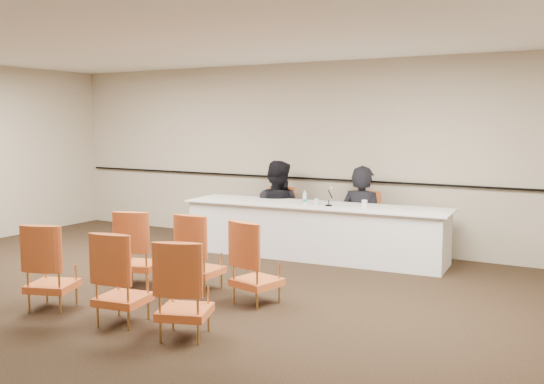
{
  "coord_description": "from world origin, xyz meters",
  "views": [
    {
      "loc": [
        4.34,
        -5.02,
        2.03
      ],
      "look_at": [
        0.01,
        2.6,
        1.01
      ],
      "focal_mm": 40.0,
      "sensor_mm": 36.0,
      "label": 1
    }
  ],
  "objects_px": {
    "panelist_main_chair": "(362,223)",
    "panelist_second_chair": "(277,217)",
    "panel_table": "(314,231)",
    "aud_chair_front_left": "(138,247)",
    "panelist_main": "(362,228)",
    "aud_chair_back_mid": "(123,277)",
    "aud_chair_front_right": "(257,262)",
    "water_bottle": "(305,197)",
    "drinking_glass": "(317,202)",
    "aud_chair_back_right": "(185,288)",
    "aud_chair_front_mid": "(200,252)",
    "microphone": "(329,197)",
    "coffee_cup": "(364,204)",
    "panelist_second": "(277,216)",
    "aud_chair_back_left": "(52,265)"
  },
  "relations": [
    {
      "from": "panel_table",
      "to": "aud_chair_back_mid",
      "type": "xyz_separation_m",
      "value": [
        -0.38,
        -3.67,
        0.07
      ]
    },
    {
      "from": "microphone",
      "to": "coffee_cup",
      "type": "relative_size",
      "value": 2.19
    },
    {
      "from": "panel_table",
      "to": "drinking_glass",
      "type": "xyz_separation_m",
      "value": [
        0.07,
        -0.07,
        0.45
      ]
    },
    {
      "from": "coffee_cup",
      "to": "aud_chair_front_left",
      "type": "relative_size",
      "value": 0.13
    },
    {
      "from": "panelist_main_chair",
      "to": "aud_chair_back_left",
      "type": "distance_m",
      "value": 4.71
    },
    {
      "from": "aud_chair_front_left",
      "to": "aud_chair_back_left",
      "type": "height_order",
      "value": "same"
    },
    {
      "from": "aud_chair_back_mid",
      "to": "panel_table",
      "type": "bearing_deg",
      "value": 74.88
    },
    {
      "from": "panelist_main",
      "to": "aud_chair_back_right",
      "type": "height_order",
      "value": "panelist_main"
    },
    {
      "from": "coffee_cup",
      "to": "drinking_glass",
      "type": "bearing_deg",
      "value": 179.12
    },
    {
      "from": "drinking_glass",
      "to": "aud_chair_front_left",
      "type": "height_order",
      "value": "aud_chair_front_left"
    },
    {
      "from": "water_bottle",
      "to": "aud_chair_back_mid",
      "type": "height_order",
      "value": "water_bottle"
    },
    {
      "from": "panelist_main_chair",
      "to": "panelist_second_chair",
      "type": "xyz_separation_m",
      "value": [
        -1.45,
        -0.1,
        0.0
      ]
    },
    {
      "from": "panelist_second_chair",
      "to": "microphone",
      "type": "xyz_separation_m",
      "value": [
        1.21,
        -0.6,
        0.47
      ]
    },
    {
      "from": "microphone",
      "to": "aud_chair_front_left",
      "type": "distance_m",
      "value": 2.88
    },
    {
      "from": "panelist_second",
      "to": "aud_chair_back_mid",
      "type": "relative_size",
      "value": 1.93
    },
    {
      "from": "drinking_glass",
      "to": "aud_chair_back_right",
      "type": "height_order",
      "value": "aud_chair_back_right"
    },
    {
      "from": "panelist_main_chair",
      "to": "coffee_cup",
      "type": "bearing_deg",
      "value": -70.42
    },
    {
      "from": "microphone",
      "to": "aud_chair_back_mid",
      "type": "bearing_deg",
      "value": -107.26
    },
    {
      "from": "panel_table",
      "to": "microphone",
      "type": "bearing_deg",
      "value": -19.59
    },
    {
      "from": "aud_chair_front_right",
      "to": "water_bottle",
      "type": "bearing_deg",
      "value": 116.83
    },
    {
      "from": "panel_table",
      "to": "aud_chair_front_left",
      "type": "distance_m",
      "value": 2.78
    },
    {
      "from": "panel_table",
      "to": "drinking_glass",
      "type": "bearing_deg",
      "value": -50.57
    },
    {
      "from": "panel_table",
      "to": "aud_chair_front_left",
      "type": "bearing_deg",
      "value": -120.46
    },
    {
      "from": "panel_table",
      "to": "panelist_main_chair",
      "type": "xyz_separation_m",
      "value": [
        0.51,
        0.62,
        0.07
      ]
    },
    {
      "from": "aud_chair_back_right",
      "to": "water_bottle",
      "type": "bearing_deg",
      "value": 78.4
    },
    {
      "from": "panelist_second",
      "to": "aud_chair_front_right",
      "type": "relative_size",
      "value": 1.93
    },
    {
      "from": "water_bottle",
      "to": "aud_chair_front_left",
      "type": "height_order",
      "value": "water_bottle"
    },
    {
      "from": "panelist_second_chair",
      "to": "panelist_main",
      "type": "bearing_deg",
      "value": 0.0
    },
    {
      "from": "panelist_main",
      "to": "aud_chair_back_mid",
      "type": "bearing_deg",
      "value": 80.96
    },
    {
      "from": "aud_chair_back_left",
      "to": "aud_chair_front_mid",
      "type": "bearing_deg",
      "value": 33.2
    },
    {
      "from": "panelist_main",
      "to": "aud_chair_front_left",
      "type": "height_order",
      "value": "panelist_main"
    },
    {
      "from": "panelist_main_chair",
      "to": "aud_chair_back_right",
      "type": "bearing_deg",
      "value": -95.34
    },
    {
      "from": "aud_chair_front_right",
      "to": "aud_chair_back_left",
      "type": "bearing_deg",
      "value": -133.37
    },
    {
      "from": "aud_chair_front_left",
      "to": "aud_chair_back_left",
      "type": "xyz_separation_m",
      "value": [
        -0.17,
        -1.19,
        0.0
      ]
    },
    {
      "from": "aud_chair_front_right",
      "to": "panelist_main",
      "type": "bearing_deg",
      "value": 101.82
    },
    {
      "from": "aud_chair_back_left",
      "to": "aud_chair_back_right",
      "type": "relative_size",
      "value": 1.0
    },
    {
      "from": "aud_chair_back_left",
      "to": "panelist_second_chair",
      "type": "bearing_deg",
      "value": 63.69
    },
    {
      "from": "panelist_main_chair",
      "to": "coffee_cup",
      "type": "height_order",
      "value": "panelist_main_chair"
    },
    {
      "from": "aud_chair_front_mid",
      "to": "aud_chair_front_right",
      "type": "relative_size",
      "value": 1.0
    },
    {
      "from": "water_bottle",
      "to": "aud_chair_back_mid",
      "type": "bearing_deg",
      "value": -93.89
    },
    {
      "from": "aud_chair_front_left",
      "to": "aud_chair_front_mid",
      "type": "distance_m",
      "value": 0.85
    },
    {
      "from": "coffee_cup",
      "to": "panelist_main_chair",
      "type": "bearing_deg",
      "value": 113.64
    },
    {
      "from": "panel_table",
      "to": "aud_chair_back_right",
      "type": "xyz_separation_m",
      "value": [
        0.42,
        -3.69,
        0.07
      ]
    },
    {
      "from": "aud_chair_front_left",
      "to": "panelist_main",
      "type": "bearing_deg",
      "value": 42.84
    },
    {
      "from": "aud_chair_back_mid",
      "to": "panelist_second",
      "type": "bearing_deg",
      "value": 88.38
    },
    {
      "from": "aud_chair_front_mid",
      "to": "microphone",
      "type": "bearing_deg",
      "value": 72.65
    },
    {
      "from": "panelist_main_chair",
      "to": "aud_chair_front_right",
      "type": "xyz_separation_m",
      "value": [
        -0.06,
        -3.06,
        0.0
      ]
    },
    {
      "from": "aud_chair_front_left",
      "to": "aud_chair_back_mid",
      "type": "relative_size",
      "value": 1.0
    },
    {
      "from": "panelist_second",
      "to": "aud_chair_back_right",
      "type": "xyz_separation_m",
      "value": [
        1.36,
        -4.21,
        -0.01
      ]
    },
    {
      "from": "panelist_second",
      "to": "aud_chair_front_mid",
      "type": "distance_m",
      "value": 2.9
    }
  ]
}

